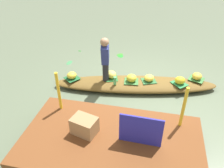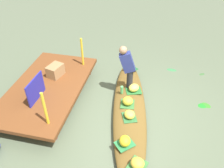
% 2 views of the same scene
% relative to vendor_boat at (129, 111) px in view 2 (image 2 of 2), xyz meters
% --- Properties ---
extents(canal_water, '(40.00, 40.00, 0.00)m').
position_rel_vendor_boat_xyz_m(canal_water, '(0.00, 0.00, -0.12)').
color(canal_water, '#59674F').
rests_on(canal_water, ground).
extents(dock_platform, '(3.20, 1.80, 0.38)m').
position_rel_vendor_boat_xyz_m(dock_platform, '(0.16, 2.23, 0.21)').
color(dock_platform, brown).
rests_on(dock_platform, ground).
extents(vendor_boat, '(4.32, 1.54, 0.24)m').
position_rel_vendor_boat_xyz_m(vendor_boat, '(0.00, 0.00, 0.00)').
color(vendor_boat, brown).
rests_on(vendor_boat, ground).
extents(leaf_mat_0, '(0.39, 0.37, 0.01)m').
position_rel_vendor_boat_xyz_m(leaf_mat_0, '(0.09, 0.07, 0.12)').
color(leaf_mat_0, '#397136').
rests_on(leaf_mat_0, vendor_boat).
extents(banana_bunch_0, '(0.31, 0.32, 0.20)m').
position_rel_vendor_boat_xyz_m(banana_bunch_0, '(0.09, 0.07, 0.22)').
color(banana_bunch_0, gold).
rests_on(banana_bunch_0, vendor_boat).
extents(leaf_mat_1, '(0.43, 0.48, 0.01)m').
position_rel_vendor_boat_xyz_m(leaf_mat_1, '(0.64, -0.00, 0.12)').
color(leaf_mat_1, '#296B30').
rests_on(leaf_mat_1, vendor_boat).
extents(banana_bunch_1, '(0.38, 0.37, 0.20)m').
position_rel_vendor_boat_xyz_m(banana_bunch_1, '(0.64, -0.00, 0.22)').
color(banana_bunch_1, '#EED856').
rests_on(banana_bunch_1, vendor_boat).
extents(leaf_mat_2, '(0.46, 0.43, 0.01)m').
position_rel_vendor_boat_xyz_m(leaf_mat_2, '(-1.57, -0.40, 0.12)').
color(leaf_mat_2, '#3B7839').
rests_on(leaf_mat_2, vendor_boat).
extents(banana_bunch_2, '(0.28, 0.30, 0.18)m').
position_rel_vendor_boat_xyz_m(banana_bunch_2, '(-1.57, -0.40, 0.21)').
color(banana_bunch_2, gold).
rests_on(banana_bunch_2, vendor_boat).
extents(leaf_mat_3, '(0.47, 0.48, 0.01)m').
position_rel_vendor_boat_xyz_m(leaf_mat_3, '(-1.12, -0.08, 0.12)').
color(leaf_mat_3, '#2B7B42').
rests_on(leaf_mat_3, vendor_boat).
extents(banana_bunch_3, '(0.30, 0.28, 0.19)m').
position_rel_vendor_boat_xyz_m(banana_bunch_3, '(-1.12, -0.08, 0.22)').
color(banana_bunch_3, gold).
rests_on(banana_bunch_3, vendor_boat).
extents(leaf_mat_4, '(0.48, 0.48, 0.01)m').
position_rel_vendor_boat_xyz_m(leaf_mat_4, '(1.65, 0.25, 0.12)').
color(leaf_mat_4, '#1E5D2F').
rests_on(leaf_mat_4, vendor_boat).
extents(banana_bunch_4, '(0.31, 0.32, 0.18)m').
position_rel_vendor_boat_xyz_m(banana_bunch_4, '(1.65, 0.25, 0.21)').
color(banana_bunch_4, yellow).
rests_on(banana_bunch_4, vendor_boat).
extents(leaf_mat_5, '(0.45, 0.42, 0.01)m').
position_rel_vendor_boat_xyz_m(leaf_mat_5, '(-0.34, -0.05, 0.12)').
color(leaf_mat_5, '#2F6A37').
rests_on(leaf_mat_5, vendor_boat).
extents(banana_bunch_5, '(0.35, 0.35, 0.17)m').
position_rel_vendor_boat_xyz_m(banana_bunch_5, '(-0.34, -0.05, 0.21)').
color(banana_bunch_5, yellow).
rests_on(banana_bunch_5, vendor_boat).
extents(vendor_person, '(0.25, 0.46, 1.24)m').
position_rel_vendor_boat_xyz_m(vendor_person, '(0.75, 0.21, 0.82)').
color(vendor_person, '#28282D').
rests_on(vendor_person, vendor_boat).
extents(water_bottle, '(0.08, 0.08, 0.21)m').
position_rel_vendor_boat_xyz_m(water_bottle, '(0.48, 0.29, 0.23)').
color(water_bottle, '#59B464').
rests_on(water_bottle, vendor_boat).
extents(market_banner, '(0.73, 0.05, 0.58)m').
position_rel_vendor_boat_xyz_m(market_banner, '(-0.34, 2.23, 0.56)').
color(market_banner, '#2828A0').
rests_on(market_banner, dock_platform).
extents(railing_post_west, '(0.06, 0.06, 0.85)m').
position_rel_vendor_boat_xyz_m(railing_post_west, '(-1.04, 1.63, 0.69)').
color(railing_post_west, yellow).
rests_on(railing_post_west, dock_platform).
extents(railing_post_east, '(0.06, 0.06, 0.85)m').
position_rel_vendor_boat_xyz_m(railing_post_east, '(1.36, 1.63, 0.69)').
color(railing_post_east, yellow).
rests_on(railing_post_east, dock_platform).
extents(produce_crate, '(0.51, 0.42, 0.32)m').
position_rel_vendor_boat_xyz_m(produce_crate, '(0.66, 2.18, 0.43)').
color(produce_crate, '#A0774D').
rests_on(produce_crate, dock_platform).
extents(drifting_plant_0, '(0.29, 0.30, 0.01)m').
position_rel_vendor_boat_xyz_m(drifting_plant_0, '(0.76, -1.91, -0.12)').
color(drifting_plant_0, '#337E25').
rests_on(drifting_plant_0, ground).
extents(drifting_plant_1, '(0.29, 0.32, 0.01)m').
position_rel_vendor_boat_xyz_m(drifting_plant_1, '(0.73, -1.82, -0.12)').
color(drifting_plant_1, '#208526').
rests_on(drifting_plant_1, ground).
extents(drifting_plant_2, '(0.19, 0.21, 0.01)m').
position_rel_vendor_boat_xyz_m(drifting_plant_2, '(2.20, -1.91, -0.12)').
color(drifting_plant_2, '#3B6635').
rests_on(drifting_plant_2, ground).
extents(drifting_plant_3, '(0.17, 0.31, 0.01)m').
position_rel_vendor_boat_xyz_m(drifting_plant_3, '(2.24, -0.99, -0.12)').
color(drifting_plant_3, '#387C47').
rests_on(drifting_plant_3, ground).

